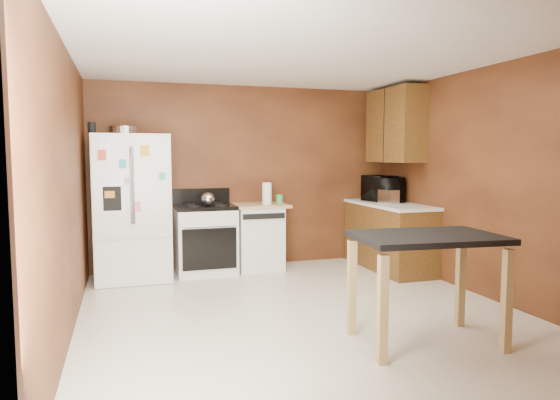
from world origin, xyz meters
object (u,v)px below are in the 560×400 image
pen_cup (92,128)px  gas_range (205,238)px  roasting_pan (124,130)px  green_canister (279,199)px  kettle (208,199)px  toaster (389,197)px  island (427,252)px  refrigerator (132,208)px  paper_towel (267,194)px  microwave (383,190)px  dishwasher (258,236)px

pen_cup → gas_range: 1.95m
roasting_pan → gas_range: roasting_pan is taller
roasting_pan → green_canister: size_ratio=3.29×
kettle → toaster: (2.38, -0.40, 0.01)m
roasting_pan → toaster: bearing=-7.4°
island → gas_range: bearing=114.0°
island → roasting_pan: bearing=128.4°
pen_cup → refrigerator: pen_cup is taller
paper_towel → microwave: bearing=-6.0°
microwave → gas_range: size_ratio=0.54×
roasting_pan → dishwasher: size_ratio=0.42×
toaster → kettle: bearing=156.7°
green_canister → toaster: bearing=-25.5°
kettle → dishwasher: (0.70, 0.15, -0.53)m
roasting_pan → microwave: (3.44, -0.16, -0.78)m
gas_range → paper_towel: bearing=-5.2°
roasting_pan → kettle: size_ratio=2.16×
dishwasher → kettle: bearing=-168.1°
toaster → green_canister: bearing=140.7°
toaster → pen_cup: bearing=160.7°
pen_cup → microwave: pen_cup is taller
gas_range → dishwasher: (0.72, 0.02, -0.01)m
roasting_pan → paper_towel: (1.80, 0.01, -0.81)m
paper_towel → green_canister: (0.23, 0.19, -0.09)m
roasting_pan → gas_range: bearing=5.0°
island → paper_towel: bearing=100.0°
refrigerator → roasting_pan: bearing=-159.3°
pen_cup → green_canister: bearing=6.6°
pen_cup → paper_towel: pen_cup is taller
roasting_pan → kettle: 1.32m
roasting_pan → kettle: (1.00, -0.04, -0.86)m
paper_towel → microwave: 1.65m
kettle → green_canister: kettle is taller
green_canister → paper_towel: bearing=-141.2°
pen_cup → refrigerator: size_ratio=0.07×
toaster → gas_range: 2.51m
kettle → gas_range: size_ratio=0.16×
pen_cup → green_canister: 2.59m
dishwasher → island: island is taller
refrigerator → gas_range: 1.01m
paper_towel → gas_range: bearing=174.8°
paper_towel → toaster: bearing=-16.0°
roasting_pan → refrigerator: 0.95m
pen_cup → toaster: pen_cup is taller
paper_towel → refrigerator: 1.74m
pen_cup → green_canister: (2.40, 0.28, -0.92)m
green_canister → refrigerator: (-1.97, -0.18, -0.05)m
microwave → island: bearing=148.6°
green_canister → dishwasher: bearing=-164.9°
roasting_pan → pen_cup: 0.38m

